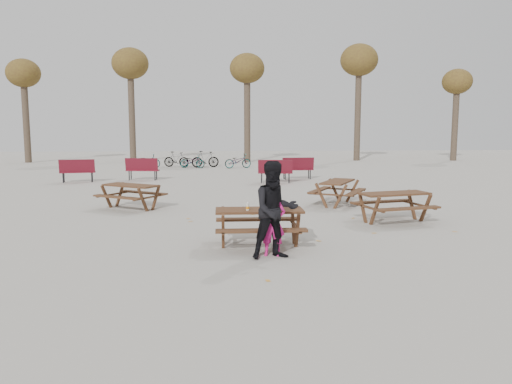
{
  "coord_description": "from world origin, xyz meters",
  "views": [
    {
      "loc": [
        -0.76,
        -10.11,
        2.47
      ],
      "look_at": [
        0.0,
        1.0,
        1.0
      ],
      "focal_mm": 35.0,
      "sensor_mm": 36.0,
      "label": 1
    }
  ],
  "objects": [
    {
      "name": "child",
      "position": [
        0.2,
        -0.8,
        0.65
      ],
      "size": [
        0.52,
        0.39,
        1.3
      ],
      "primitive_type": "imported",
      "rotation": [
        0.0,
        0.0,
        -0.17
      ],
      "color": "#CD1971",
      "rests_on": "ground"
    },
    {
      "name": "bread_roll",
      "position": [
        0.29,
        -0.08,
        0.83
      ],
      "size": [
        0.14,
        0.06,
        0.05
      ],
      "primitive_type": "ellipsoid",
      "color": "tan",
      "rests_on": "food_tray"
    },
    {
      "name": "tree_row",
      "position": [
        0.9,
        25.15,
        6.19
      ],
      "size": [
        32.17,
        3.52,
        8.26
      ],
      "color": "#382B21",
      "rests_on": "ground"
    },
    {
      "name": "adult",
      "position": [
        0.22,
        -0.99,
        0.92
      ],
      "size": [
        1.03,
        0.88,
        1.84
      ],
      "primitive_type": "imported",
      "rotation": [
        0.0,
        0.0,
        0.23
      ],
      "color": "black",
      "rests_on": "ground"
    },
    {
      "name": "soda_bottle",
      "position": [
        -0.25,
        -0.14,
        0.85
      ],
      "size": [
        0.07,
        0.07,
        0.17
      ],
      "color": "silver",
      "rests_on": "main_picnic_table"
    },
    {
      "name": "picnic_table_far",
      "position": [
        2.87,
        5.28,
        0.38
      ],
      "size": [
        2.1,
        2.24,
        0.76
      ],
      "primitive_type": null,
      "rotation": [
        0.0,
        0.0,
        1.07
      ],
      "color": "#372114",
      "rests_on": "ground"
    },
    {
      "name": "park_bench_row",
      "position": [
        -1.81,
        12.52,
        0.52
      ],
      "size": [
        11.52,
        2.25,
        1.03
      ],
      "color": "maroon",
      "rests_on": "ground"
    },
    {
      "name": "main_picnic_table",
      "position": [
        0.0,
        0.0,
        0.59
      ],
      "size": [
        1.8,
        1.45,
        0.78
      ],
      "color": "#372114",
      "rests_on": "ground"
    },
    {
      "name": "picnic_table_north",
      "position": [
        -3.5,
        4.94,
        0.37
      ],
      "size": [
        2.18,
        2.08,
        0.74
      ],
      "primitive_type": null,
      "rotation": [
        0.0,
        0.0,
        -0.57
      ],
      "color": "#372114",
      "rests_on": "ground"
    },
    {
      "name": "fallen_leaves",
      "position": [
        0.5,
        2.5,
        0.0
      ],
      "size": [
        11.0,
        11.0,
        0.01
      ],
      "primitive_type": null,
      "color": "gold",
      "rests_on": "ground"
    },
    {
      "name": "bicycle_row",
      "position": [
        -2.52,
        19.89,
        0.44
      ],
      "size": [
        7.06,
        2.05,
        0.99
      ],
      "color": "black",
      "rests_on": "ground"
    },
    {
      "name": "ground",
      "position": [
        0.0,
        0.0,
        0.0
      ],
      "size": [
        80.0,
        80.0,
        0.0
      ],
      "primitive_type": "plane",
      "color": "gray",
      "rests_on": "ground"
    },
    {
      "name": "food_tray",
      "position": [
        0.29,
        -0.08,
        0.79
      ],
      "size": [
        0.18,
        0.11,
        0.03
      ],
      "primitive_type": "cube",
      "color": "white",
      "rests_on": "main_picnic_table"
    },
    {
      "name": "picnic_table_east",
      "position": [
        3.68,
        2.37,
        0.39
      ],
      "size": [
        2.09,
        1.84,
        0.77
      ],
      "primitive_type": null,
      "rotation": [
        0.0,
        0.0,
        0.25
      ],
      "color": "#372114",
      "rests_on": "ground"
    }
  ]
}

